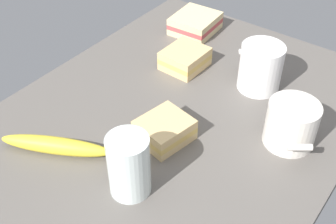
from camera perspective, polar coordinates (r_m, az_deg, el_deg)
name	(u,v)px	position (r cm, az deg, el deg)	size (l,w,h in cm)	color
tabletop	(168,127)	(86.09, 0.00, -2.03)	(90.00, 64.00, 2.00)	#5B5651
coffee_mug_black	(261,67)	(93.72, 12.02, 5.82)	(10.09, 11.16, 10.12)	white
coffee_mug_milky	(291,124)	(81.94, 15.85, -1.47)	(11.56, 10.51, 8.55)	silver
sandwich_main	(165,130)	(80.80, -0.44, -2.38)	(10.52, 9.79, 4.40)	#DBB77A
sandwich_side	(185,59)	(99.72, 2.23, 6.99)	(9.70, 8.79, 4.40)	#DBB77A
sandwich_extra	(195,23)	(113.75, 3.59, 11.49)	(11.84, 10.79, 4.40)	beige
glass_of_milk	(129,168)	(70.68, -5.10, -7.31)	(6.97, 6.97, 11.25)	silver
banana	(56,146)	(81.24, -14.46, -4.27)	(12.24, 20.01, 3.27)	yellow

